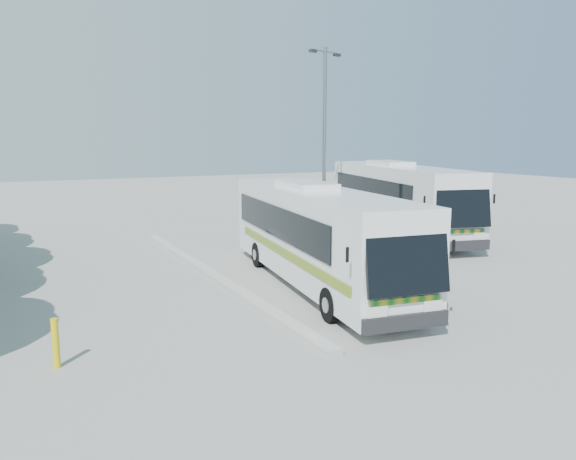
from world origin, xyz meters
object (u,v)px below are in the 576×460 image
coach_adjacent (398,197)px  bollard (56,343)px  lamppost (324,133)px  coach_main (317,233)px

coach_adjacent → bollard: size_ratio=11.67×
coach_adjacent → bollard: (-16.05, -9.62, -1.28)m
coach_adjacent → lamppost: lamppost is taller
lamppost → bollard: lamppost is taller
coach_adjacent → bollard: 18.76m
coach_main → lamppost: lamppost is taller
coach_adjacent → bollard: bearing=-135.7°
bollard → lamppost: bearing=41.5°
coach_main → bollard: 8.60m
coach_main → coach_adjacent: size_ratio=0.92×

